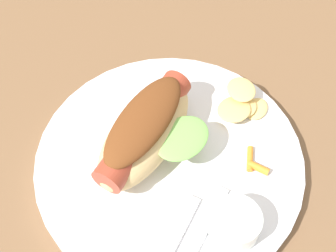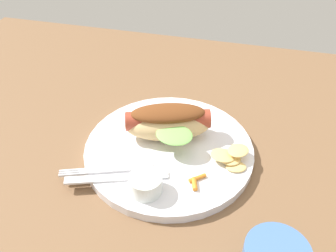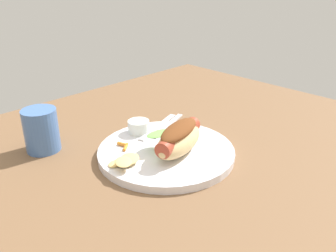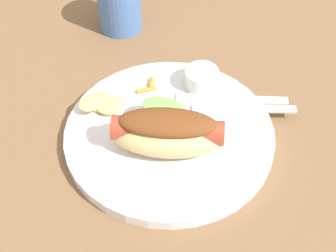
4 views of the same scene
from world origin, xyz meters
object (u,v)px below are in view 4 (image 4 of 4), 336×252
(plate, at_px, (169,135))
(chips_pile, at_px, (102,103))
(sauce_ramekin, at_px, (202,79))
(knife, at_px, (232,99))
(hot_dog, at_px, (168,132))
(drinking_cup, at_px, (119,3))
(fork, at_px, (242,108))
(carrot_garnish, at_px, (149,86))

(plate, relative_size, chips_pile, 4.02)
(sauce_ramekin, xyz_separation_m, chips_pile, (0.11, 0.09, -0.01))
(knife, bearing_deg, chips_pile, -172.35)
(hot_dog, xyz_separation_m, knife, (-0.05, -0.11, -0.03))
(plate, xyz_separation_m, drinking_cup, (0.17, -0.20, 0.04))
(sauce_ramekin, relative_size, drinking_cup, 0.53)
(sauce_ramekin, bearing_deg, knife, 167.02)
(plate, distance_m, sauce_ramekin, 0.10)
(plate, relative_size, fork, 2.01)
(knife, xyz_separation_m, chips_pile, (0.16, 0.08, 0.01))
(plate, bearing_deg, carrot_garnish, -49.20)
(hot_dog, distance_m, drinking_cup, 0.29)
(sauce_ramekin, bearing_deg, fork, 160.47)
(fork, bearing_deg, sauce_ramekin, 140.64)
(carrot_garnish, bearing_deg, hot_dog, 125.10)
(carrot_garnish, bearing_deg, fork, -176.64)
(carrot_garnish, bearing_deg, knife, -170.14)
(hot_dog, xyz_separation_m, drinking_cup, (0.18, -0.23, -0.00))
(knife, relative_size, chips_pile, 2.25)
(chips_pile, relative_size, drinking_cup, 0.76)
(plate, distance_m, carrot_garnish, 0.09)
(drinking_cup, bearing_deg, carrot_garnish, 128.70)
(plate, height_order, knife, knife)
(carrot_garnish, bearing_deg, plate, 130.80)
(hot_dog, bearing_deg, carrot_garnish, 107.98)
(hot_dog, bearing_deg, drinking_cup, 110.15)
(plate, bearing_deg, fork, -136.43)
(fork, height_order, knife, same)
(drinking_cup, bearing_deg, knife, 153.01)
(plate, height_order, carrot_garnish, carrot_garnish)
(fork, distance_m, chips_pile, 0.19)
(fork, relative_size, carrot_garnish, 3.86)
(hot_dog, relative_size, knife, 1.00)
(plate, relative_size, drinking_cup, 3.07)
(chips_pile, bearing_deg, drinking_cup, -71.93)
(fork, bearing_deg, hot_dog, -144.54)
(fork, distance_m, knife, 0.02)
(fork, relative_size, knife, 0.89)
(fork, distance_m, drinking_cup, 0.28)
(sauce_ramekin, height_order, drinking_cup, drinking_cup)
(plate, relative_size, carrot_garnish, 7.76)
(plate, bearing_deg, sauce_ramekin, -96.26)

